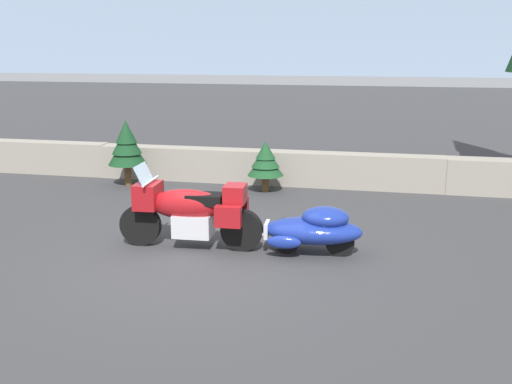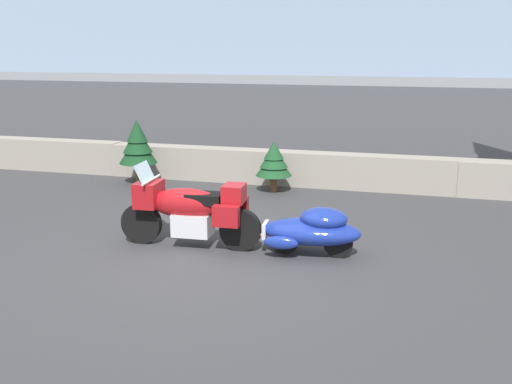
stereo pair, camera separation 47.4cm
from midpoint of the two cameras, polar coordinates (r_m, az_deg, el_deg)
ground_plane at (r=8.80m, az=-4.22°, el=-6.61°), size 80.00×80.00×0.00m
stone_guard_wall at (r=13.37m, az=4.47°, el=2.36°), size 24.00×0.57×0.80m
distant_ridgeline at (r=103.02m, az=13.98°, el=16.48°), size 240.00×80.00×16.00m
touring_motorcycle at (r=9.17m, az=-5.11°, el=-1.67°), size 2.31×0.80×1.33m
car_shaped_trailer at (r=8.87m, az=7.06°, el=-3.70°), size 2.21×0.80×0.76m
pine_sapling_near at (r=13.57m, az=-10.59°, el=4.67°), size 0.87×0.87×1.50m
pine_sapling_farther at (r=12.63m, az=2.84°, el=3.12°), size 0.79×0.79×1.12m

